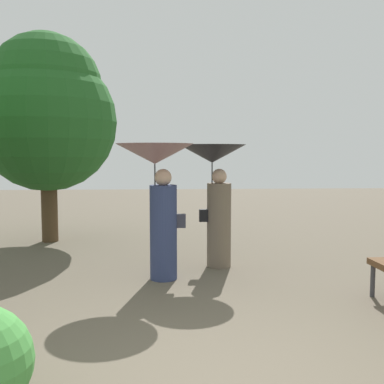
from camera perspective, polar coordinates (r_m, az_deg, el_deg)
person_left at (r=6.47m, az=-4.37°, el=1.11°), size 1.13×1.13×2.00m
person_right at (r=7.18m, az=2.96°, el=1.37°), size 1.08×1.08×2.00m
tree_near_left at (r=9.78m, az=-18.18°, el=9.83°), size 2.88×2.88×4.33m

